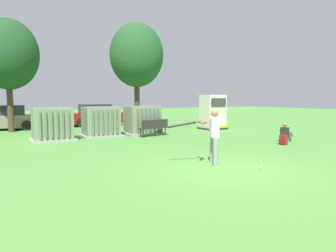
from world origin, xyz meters
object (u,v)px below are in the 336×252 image
seated_spectator (285,134)px  parked_car_left_of_center (94,116)px  transformer_mid_west (101,122)px  transformer_mid_east (143,121)px  parked_car_leftmost (6,118)px  batter (212,134)px  generator_enclosure (213,112)px  backpack (283,140)px  transformer_west (52,125)px  sports_ball (261,168)px  park_bench (154,127)px

seated_spectator → parked_car_left_of_center: bearing=112.8°
transformer_mid_west → parked_car_left_of_center: (1.51, 6.90, -0.04)m
transformer_mid_east → parked_car_leftmost: same height
parked_car_left_of_center → transformer_mid_east: bearing=-82.5°
parked_car_leftmost → batter: bearing=-69.7°
transformer_mid_east → parked_car_leftmost: size_ratio=0.49×
seated_spectator → generator_enclosure: bearing=83.8°
backpack → batter: bearing=-162.3°
transformer_west → transformer_mid_west: bearing=8.9°
transformer_mid_west → seated_spectator: size_ratio=2.18×
generator_enclosure → sports_ball: bearing=-120.3°
transformer_mid_west → parked_car_left_of_center: same height
transformer_mid_east → batter: bearing=-99.2°
transformer_west → batter: (3.62, -8.09, 0.19)m
transformer_mid_east → batter: 8.51m
sports_ball → parked_car_left_of_center: parked_car_left_of_center is taller
generator_enclosure → park_bench: generator_enclosure is taller
transformer_west → seated_spectator: (9.62, -5.90, -0.41)m
transformer_mid_west → park_bench: size_ratio=1.14×
park_bench → batter: bearing=-101.9°
backpack → transformer_west: bearing=144.2°
transformer_west → backpack: size_ratio=4.77×
seated_spectator → transformer_mid_east: bearing=126.8°
park_bench → parked_car_leftmost: parked_car_leftmost is taller
sports_ball → generator_enclosure: bearing=59.7°
batter → transformer_west: bearing=114.1°
transformer_west → parked_car_left_of_center: size_ratio=0.48×
transformer_mid_east → sports_ball: size_ratio=23.33×
batter → parked_car_left_of_center: (0.45, 15.39, -0.22)m
parked_car_leftmost → parked_car_left_of_center: size_ratio=0.99×
generator_enclosure → sports_ball: size_ratio=25.56×
transformer_mid_west → backpack: transformer_mid_west is taller
batter → sports_ball: bearing=-55.2°
transformer_mid_east → batter: (-1.36, -8.39, 0.19)m
seated_spectator → parked_car_leftmost: 17.19m
generator_enclosure → parked_car_left_of_center: 9.12m
transformer_mid_west → sports_ball: (1.92, -9.73, -0.74)m
transformer_west → generator_enclosure: 10.36m
sports_ball → parked_car_leftmost: parked_car_leftmost is taller
sports_ball → seated_spectator: seated_spectator is taller
transformer_mid_west → parked_car_leftmost: size_ratio=0.49×
transformer_west → parked_car_leftmost: 7.11m
batter → parked_car_leftmost: size_ratio=0.40×
transformer_mid_east → generator_enclosure: size_ratio=0.91×
batter → parked_car_leftmost: batter is taller
batter → sports_ball: (0.86, -1.24, -0.93)m
transformer_west → parked_car_leftmost: same height
transformer_west → backpack: 10.97m
batter → parked_car_left_of_center: bearing=88.3°
generator_enclosure → seated_spectator: size_ratio=2.39×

